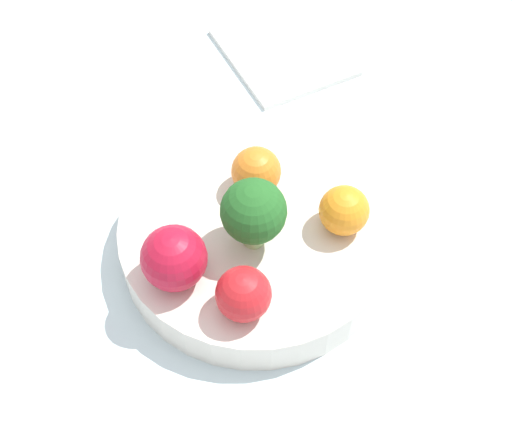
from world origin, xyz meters
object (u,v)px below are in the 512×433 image
Objects in this scene: orange_front at (256,171)px; napkin at (283,52)px; apple_red at (172,255)px; orange_back at (344,210)px; broccoli at (254,212)px; bowl at (256,236)px; apple_green at (243,294)px.

napkin is at bearing 42.81° from orange_front.
apple_red is 0.15m from orange_back.
broccoli is 0.07m from apple_red.
broccoli is 0.08m from orange_back.
orange_back is at bearing -20.29° from apple_red.
orange_back is (0.03, -0.08, -0.00)m from orange_front.
napkin is at bearing 59.91° from orange_back.
bowl is at bearing -136.04° from napkin.
apple_red is (-0.08, 0.00, 0.05)m from bowl.
napkin is at bearing 43.96° from bowl.
apple_red is at bearing -165.81° from orange_front.
orange_front is (0.11, 0.03, -0.00)m from apple_red.
apple_red reaches higher than napkin.
apple_green is (0.02, -0.06, -0.00)m from apple_red.
orange_front is (0.09, 0.09, -0.00)m from apple_green.
broccoli is at bearing -136.01° from napkin.
orange_back is 0.27m from napkin.
broccoli is (-0.01, -0.01, 0.06)m from bowl.
orange_front is at bearing 110.95° from orange_back.
apple_green is (-0.06, -0.06, 0.04)m from bowl.
orange_back is 0.26× the size of napkin.
apple_red reaches higher than orange_back.
apple_red is at bearing 111.24° from apple_green.
bowl is at bearing -2.19° from apple_red.
apple_green is at bearing -136.02° from napkin.
apple_red reaches higher than bowl.
bowl is at bearing -129.53° from orange_front.
bowl is 5.41× the size of apple_green.
bowl is at bearing 139.05° from orange_back.
orange_front is 1.03× the size of orange_back.
orange_front is at bearing 50.47° from bowl.
broccoli is 0.07m from apple_green.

